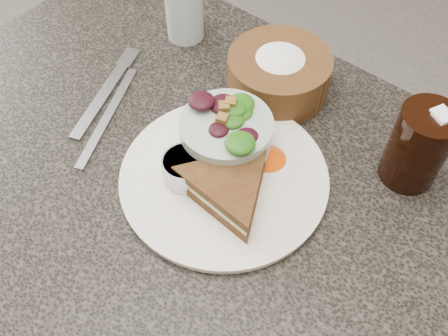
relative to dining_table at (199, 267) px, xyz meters
name	(u,v)px	position (x,y,z in m)	size (l,w,h in m)	color
floor	(204,327)	(0.00, 0.00, -0.38)	(6.00, 6.00, 0.00)	#64605E
dining_table	(199,267)	(0.00, 0.00, 0.00)	(1.00, 0.70, 0.75)	black
dinner_plate	(224,178)	(0.07, 0.01, 0.38)	(0.30, 0.30, 0.01)	white
sandwich	(229,187)	(0.10, -0.02, 0.41)	(0.16, 0.16, 0.04)	#563718
salad_bowl	(226,130)	(0.04, 0.05, 0.43)	(0.14, 0.14, 0.08)	#9BADA3
dressing_ramekin	(186,169)	(0.03, -0.03, 0.41)	(0.07, 0.07, 0.04)	#A3A4AB
orange_wedge	(269,154)	(0.10, 0.07, 0.40)	(0.06, 0.06, 0.02)	#EE4D05
fork	(103,96)	(-0.20, 0.01, 0.38)	(0.02, 0.20, 0.01)	#9499A1
knife	(108,116)	(-0.16, -0.02, 0.38)	(0.01, 0.23, 0.00)	#93979F
bread_basket	(279,69)	(0.01, 0.21, 0.42)	(0.17, 0.17, 0.10)	#50361C
cola_glass	(420,144)	(0.27, 0.19, 0.45)	(0.08, 0.08, 0.14)	black
water_glass	(184,12)	(-0.21, 0.22, 0.43)	(0.07, 0.07, 0.10)	#ACBEC7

